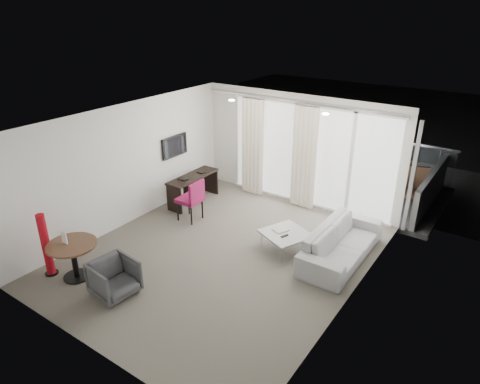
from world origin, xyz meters
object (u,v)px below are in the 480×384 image
Objects in this scene: desk at (193,189)px; rattan_chair_a at (359,171)px; desk_chair at (190,200)px; rattan_chair_b at (415,186)px; red_lamp at (46,245)px; sofa at (342,243)px; tub_armchair at (114,278)px; coffee_table at (285,241)px; round_table at (74,261)px.

rattan_chair_a is at bearing 48.04° from desk.
desk_chair reaches higher than rattan_chair_b.
red_lamp is 1.39× the size of rattan_chair_b.
rattan_chair_a reaches higher than sofa.
sofa is (4.06, 3.42, -0.27)m from red_lamp.
rattan_chair_a is at bearing 57.60° from desk_chair.
rattan_chair_b is at bearing -19.21° from tub_armchair.
desk is 3.71m from tub_armchair.
desk_chair is 3.09m from red_lamp.
desk_chair is (0.53, -0.74, 0.13)m from desk.
rattan_chair_a reaches higher than coffee_table.
rattan_chair_b is (1.49, 3.64, 0.24)m from coffee_table.
sofa is 2.71× the size of rattan_chair_a.
sofa is at bearing -33.36° from tub_armchair.
desk is 1.77× the size of coffee_table.
coffee_table is 1.00× the size of rattan_chair_a.
sofa is at bearing -4.93° from desk.
red_lamp is 1.45× the size of coffee_table.
tub_armchair is at bearing 140.00° from sofa.
red_lamp is at bearing -134.59° from coffee_table.
rattan_chair_b is (3.13, 6.46, 0.11)m from tub_armchair.
desk is 2.11× the size of tub_armchair.
rattan_chair_b reaches higher than round_table.
desk_chair is 2.83m from round_table.
rattan_chair_a is at bearing 69.15° from round_table.
sofa is (3.38, 0.41, -0.15)m from desk_chair.
desk_chair reaches higher than tub_armchair.
sofa is at bearing -94.83° from rattan_chair_a.
round_table is (0.32, -3.57, 0.00)m from desk.
round_table is 1.00× the size of rattan_chair_b.
rattan_chair_b is at bearing 55.98° from red_lamp.
rattan_chair_b is at bearing -8.31° from sofa.
desk_chair is 1.16× the size of coffee_table.
desk_chair is at bearing 21.61° from tub_armchair.
desk_chair is at bearing -54.56° from desk.
sofa is 2.61× the size of rattan_chair_b.
tub_armchair is 0.84× the size of rattan_chair_a.
desk_chair is at bearing -150.11° from rattan_chair_b.
desk is 3.58m from round_table.
coffee_table is 0.37× the size of sofa.
tub_armchair is 0.81× the size of rattan_chair_b.
red_lamp reaches higher than rattan_chair_b.
round_table is 4.83m from sofa.
round_table is 7.29m from rattan_chair_a.
red_lamp is 1.73× the size of tub_armchair.
rattan_chair_a is (1.65, 6.74, 0.10)m from tub_armchair.
desk is 0.65× the size of sofa.
desk is 2.98m from coffee_table.
red_lamp is at bearing 130.13° from sofa.
red_lamp reaches higher than round_table.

